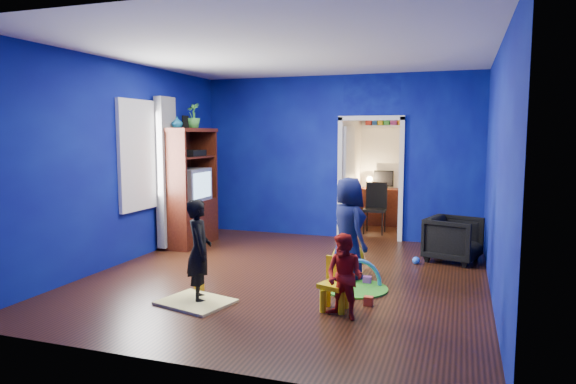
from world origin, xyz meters
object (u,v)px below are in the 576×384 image
(toddler_red, at_px, (345,276))
(crt_tv, at_px, (190,185))
(armchair, at_px, (453,239))
(play_mat, at_px, (355,288))
(child_black, at_px, (199,251))
(kid_chair, at_px, (335,287))
(vase, at_px, (177,122))
(tv_armoire, at_px, (188,187))
(folding_chair, at_px, (375,209))
(child_navy, at_px, (348,229))
(study_desk, at_px, (382,207))
(hopper_ball, at_px, (348,258))

(toddler_red, height_order, crt_tv, crt_tv)
(armchair, relative_size, play_mat, 0.91)
(armchair, xyz_separation_m, crt_tv, (-4.22, -0.24, 0.69))
(child_black, bearing_deg, kid_chair, -115.72)
(toddler_red, relative_size, play_mat, 1.10)
(vase, height_order, tv_armoire, vase)
(child_black, xyz_separation_m, folding_chair, (1.22, 4.56, -0.12))
(kid_chair, distance_m, folding_chair, 4.39)
(child_navy, relative_size, toddler_red, 1.52)
(crt_tv, height_order, study_desk, crt_tv)
(tv_armoire, distance_m, hopper_ball, 3.18)
(play_mat, bearing_deg, vase, 157.86)
(toddler_red, height_order, study_desk, toddler_red)
(kid_chair, bearing_deg, hopper_ball, 116.08)
(armchair, xyz_separation_m, child_navy, (-1.27, -1.41, 0.33))
(hopper_ball, bearing_deg, play_mat, -71.04)
(toddler_red, bearing_deg, child_black, -160.20)
(armchair, height_order, child_navy, child_navy)
(hopper_ball, bearing_deg, toddler_red, -79.19)
(crt_tv, relative_size, play_mat, 0.88)
(folding_chair, bearing_deg, vase, -140.89)
(hopper_ball, xyz_separation_m, study_desk, (-0.12, 3.88, 0.16))
(armchair, xyz_separation_m, study_desk, (-1.45, 2.71, 0.05))
(vase, relative_size, crt_tv, 0.26)
(toddler_red, distance_m, vase, 4.30)
(crt_tv, distance_m, kid_chair, 3.96)
(toddler_red, relative_size, hopper_ball, 2.03)
(tv_armoire, bearing_deg, toddler_red, -38.44)
(toddler_red, relative_size, tv_armoire, 0.44)
(tv_armoire, distance_m, folding_chair, 3.49)
(child_navy, bearing_deg, tv_armoire, 29.04)
(child_black, height_order, study_desk, child_black)
(kid_chair, xyz_separation_m, folding_chair, (-0.29, 4.38, 0.21))
(crt_tv, xyz_separation_m, hopper_ball, (2.90, -0.93, -0.81))
(toddler_red, xyz_separation_m, vase, (-3.26, 2.29, 1.62))
(vase, xyz_separation_m, study_desk, (2.82, 3.25, -1.68))
(hopper_ball, distance_m, play_mat, 0.73)
(child_navy, bearing_deg, play_mat, 163.77)
(armchair, bearing_deg, kid_chair, 173.13)
(hopper_ball, height_order, kid_chair, kid_chair)
(child_black, bearing_deg, folding_chair, -47.65)
(study_desk, bearing_deg, hopper_ball, -88.16)
(vase, bearing_deg, folding_chair, 39.11)
(child_black, height_order, child_navy, child_navy)
(vase, bearing_deg, tv_armoire, 90.00)
(child_black, distance_m, toddler_red, 1.66)
(tv_armoire, distance_m, kid_chair, 3.99)
(child_navy, height_order, toddler_red, child_navy)
(toddler_red, relative_size, kid_chair, 1.74)
(play_mat, xyz_separation_m, study_desk, (-0.35, 4.54, 0.36))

